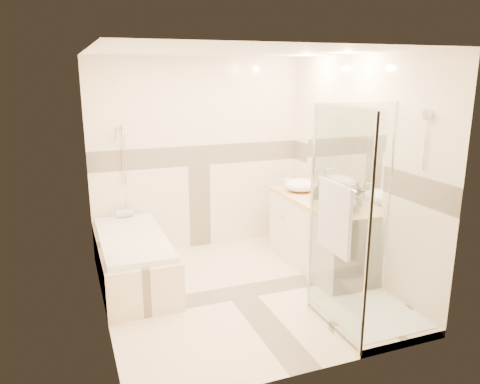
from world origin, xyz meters
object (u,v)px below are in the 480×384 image
object	(u,v)px
bathtub	(133,257)
vanity	(318,234)
amenity_bottle_b	(317,193)
shower_enclosure	(360,272)
vessel_sink_far	(337,202)
amenity_bottle_a	(325,196)
vessel_sink_near	(301,185)

from	to	relation	value
bathtub	vanity	xyz separation A→B (m)	(2.15, -0.35, 0.12)
amenity_bottle_b	shower_enclosure	bearing A→B (deg)	-101.77
vessel_sink_far	amenity_bottle_a	distance (m)	0.26
vessel_sink_far	amenity_bottle_b	world-z (taller)	vessel_sink_far
vessel_sink_far	amenity_bottle_b	size ratio (longest dim) A/B	2.73
vanity	amenity_bottle_b	size ratio (longest dim) A/B	10.56
bathtub	amenity_bottle_b	size ratio (longest dim) A/B	11.08
amenity_bottle_b	bathtub	bearing A→B (deg)	171.67
shower_enclosure	amenity_bottle_a	xyz separation A→B (m)	(0.27, 1.12, 0.43)
bathtub	vanity	world-z (taller)	vanity
vanity	vessel_sink_near	distance (m)	0.67
vanity	amenity_bottle_b	bearing A→B (deg)	117.57
shower_enclosure	amenity_bottle_a	distance (m)	1.23
vanity	vessel_sink_far	xyz separation A→B (m)	(-0.02, -0.41, 0.51)
vessel_sink_near	bathtub	bearing A→B (deg)	-177.50
bathtub	vanity	size ratio (longest dim) A/B	1.05
amenity_bottle_a	vanity	bearing A→B (deg)	82.28
vanity	vessel_sink_near	size ratio (longest dim) A/B	3.97
bathtub	vanity	bearing A→B (deg)	-9.25
vanity	amenity_bottle_a	bearing A→B (deg)	-97.72
shower_enclosure	vessel_sink_far	world-z (taller)	shower_enclosure
vessel_sink_far	bathtub	bearing A→B (deg)	160.40
shower_enclosure	amenity_bottle_b	size ratio (longest dim) A/B	13.30
bathtub	shower_enclosure	bearing A→B (deg)	-41.10
vessel_sink_near	amenity_bottle_b	world-z (taller)	vessel_sink_near
amenity_bottle_a	amenity_bottle_b	bearing A→B (deg)	90.00
vanity	vessel_sink_near	world-z (taller)	vessel_sink_near
shower_enclosure	vessel_sink_far	bearing A→B (deg)	72.44
vessel_sink_near	amenity_bottle_a	world-z (taller)	amenity_bottle_a
bathtub	shower_enclosure	distance (m)	2.47
vanity	shower_enclosure	xyz separation A→B (m)	(-0.29, -1.27, 0.08)
shower_enclosure	amenity_bottle_b	world-z (taller)	shower_enclosure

